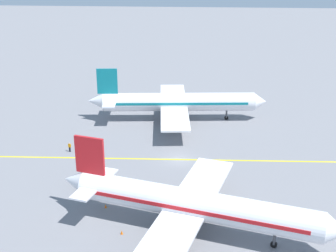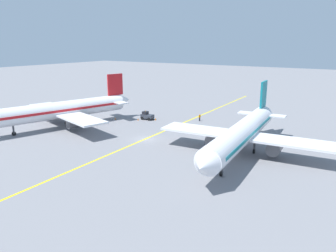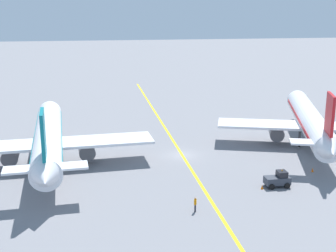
% 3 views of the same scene
% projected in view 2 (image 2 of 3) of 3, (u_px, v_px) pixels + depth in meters
% --- Properties ---
extents(ground_plane, '(400.00, 400.00, 0.00)m').
position_uv_depth(ground_plane, '(145.00, 139.00, 62.02)').
color(ground_plane, slate).
extents(apron_yellow_centreline, '(4.11, 119.96, 0.01)m').
position_uv_depth(apron_yellow_centreline, '(145.00, 139.00, 62.01)').
color(apron_yellow_centreline, yellow).
rests_on(apron_yellow_centreline, ground).
extents(airplane_at_gate, '(28.34, 35.55, 10.60)m').
position_uv_depth(airplane_at_gate, '(243.00, 133.00, 52.41)').
color(airplane_at_gate, white).
rests_on(airplane_at_gate, ground).
extents(airplane_adjacent_stand, '(28.36, 34.94, 10.60)m').
position_uv_depth(airplane_adjacent_stand, '(62.00, 110.00, 69.78)').
color(airplane_adjacent_stand, white).
rests_on(airplane_adjacent_stand, ground).
extents(baggage_tug_dark, '(3.05, 1.85, 2.11)m').
position_uv_depth(baggage_tug_dark, '(147.00, 116.00, 77.48)').
color(baggage_tug_dark, '#333842').
rests_on(baggage_tug_dark, ground).
extents(ground_crew_worker, '(0.33, 0.55, 1.68)m').
position_uv_depth(ground_crew_worker, '(200.00, 117.00, 75.99)').
color(ground_crew_worker, '#23232D').
rests_on(ground_crew_worker, ground).
extents(traffic_cone_near_nose, '(0.32, 0.32, 0.55)m').
position_uv_depth(traffic_cone_near_nose, '(88.00, 118.00, 78.17)').
color(traffic_cone_near_nose, orange).
rests_on(traffic_cone_near_nose, ground).
extents(traffic_cone_mid_apron, '(0.32, 0.32, 0.55)m').
position_uv_depth(traffic_cone_mid_apron, '(155.00, 119.00, 76.93)').
color(traffic_cone_mid_apron, orange).
rests_on(traffic_cone_mid_apron, ground).
extents(traffic_cone_by_wingtip, '(0.32, 0.32, 0.55)m').
position_uv_depth(traffic_cone_by_wingtip, '(138.00, 119.00, 76.77)').
color(traffic_cone_by_wingtip, orange).
rests_on(traffic_cone_by_wingtip, ground).
extents(traffic_cone_far_edge, '(0.32, 0.32, 0.55)m').
position_uv_depth(traffic_cone_far_edge, '(115.00, 118.00, 77.61)').
color(traffic_cone_far_edge, orange).
rests_on(traffic_cone_far_edge, ground).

